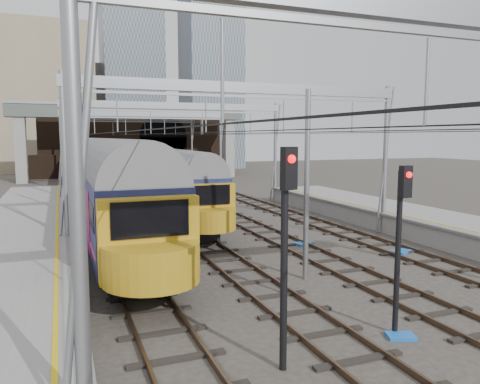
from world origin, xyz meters
name	(u,v)px	position (x,y,z in m)	size (l,w,h in m)	color
ground	(334,296)	(0.00, 0.00, 0.00)	(160.00, 160.00, 0.00)	#38332D
platform_left	(4,293)	(-10.18, 2.50, 0.55)	(4.32, 55.00, 1.12)	gray
tracks	(205,221)	(0.00, 15.00, 0.02)	(14.40, 80.00, 0.22)	#4C3828
overhead_line	(179,119)	(0.00, 21.49, 6.57)	(16.80, 80.00, 8.00)	gray
retaining_wall	(136,144)	(1.40, 51.93, 4.33)	(28.00, 2.75, 9.00)	black
overbridge	(131,120)	(0.00, 46.00, 7.27)	(28.00, 3.00, 9.25)	gray
city_skyline	(125,67)	(2.73, 70.48, 17.09)	(37.50, 27.50, 60.00)	tan
train_main	(124,164)	(-2.00, 37.91, 2.38)	(2.63, 60.83, 4.58)	black
train_second	(91,169)	(-6.00, 27.26, 2.66)	(3.09, 53.46, 5.21)	black
signal_near_left	(286,233)	(-3.83, -3.93, 3.19)	(0.40, 0.47, 5.09)	black
signal_near_centre	(401,228)	(-0.13, -3.26, 2.90)	(0.34, 0.46, 4.57)	black
equip_cover_a	(401,336)	(-0.16, -3.46, 0.04)	(0.73, 0.51, 0.09)	blue
equip_cover_b	(303,244)	(2.63, 6.97, 0.05)	(0.85, 0.60, 0.10)	blue
equip_cover_c	(401,251)	(6.07, 3.96, 0.05)	(0.92, 0.65, 0.11)	blue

